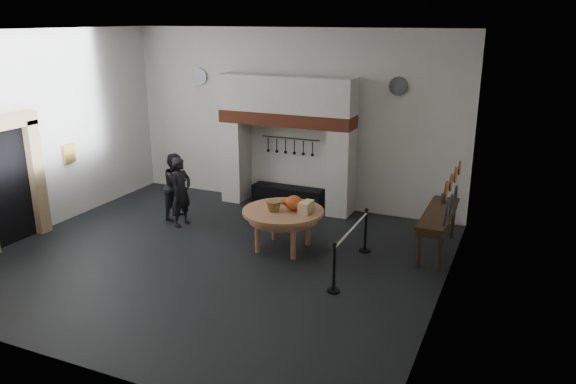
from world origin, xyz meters
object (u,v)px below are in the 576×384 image
at_px(iron_range, 288,196).
at_px(work_table, 283,211).
at_px(barrier_post_near, 334,269).
at_px(barrier_post_far, 366,231).
at_px(side_table, 439,213).
at_px(visitor_far, 177,186).
at_px(visitor_near, 181,192).

xyz_separation_m(iron_range, work_table, (1.08, -2.69, 0.59)).
height_order(barrier_post_near, barrier_post_far, same).
distance_m(iron_range, side_table, 4.43).
bearing_deg(visitor_far, iron_range, -50.48).
relative_size(side_table, barrier_post_near, 2.44).
bearing_deg(barrier_post_far, visitor_far, 177.91).
relative_size(visitor_far, barrier_post_far, 1.80).
distance_m(iron_range, visitor_near, 2.95).
xyz_separation_m(work_table, barrier_post_far, (1.64, 0.57, -0.39)).
bearing_deg(barrier_post_near, visitor_far, 155.67).
bearing_deg(barrier_post_near, iron_range, 123.37).
bearing_deg(work_table, side_table, 20.41).
distance_m(visitor_near, side_table, 5.84).
bearing_deg(side_table, work_table, -159.59).
bearing_deg(barrier_post_far, visitor_near, -177.09).
relative_size(work_table, barrier_post_far, 1.90).
bearing_deg(side_table, barrier_post_near, -118.35).
height_order(iron_range, side_table, side_table).
bearing_deg(iron_range, work_table, -68.13).
relative_size(visitor_far, barrier_post_near, 1.80).
bearing_deg(side_table, iron_range, 159.04).
bearing_deg(work_table, iron_range, 111.87).
bearing_deg(work_table, visitor_far, 166.86).
xyz_separation_m(iron_range, side_table, (4.10, -1.57, 0.62)).
bearing_deg(visitor_near, barrier_post_near, -103.62).
xyz_separation_m(side_table, barrier_post_near, (-1.38, -2.56, -0.42)).
bearing_deg(barrier_post_near, barrier_post_far, 90.00).
xyz_separation_m(work_table, side_table, (3.02, 1.12, 0.03)).
height_order(work_table, side_table, side_table).
height_order(iron_range, visitor_near, visitor_near).
bearing_deg(iron_range, visitor_far, -136.96).
relative_size(work_table, barrier_post_near, 1.90).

